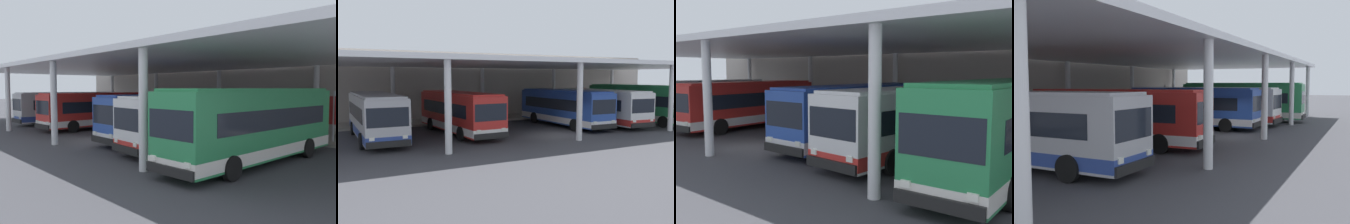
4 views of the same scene
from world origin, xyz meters
TOP-DOWN VIEW (x-y plane):
  - ground_plane at (0.00, 0.00)m, footprint 200.00×200.00m
  - platform_kerb at (0.00, 11.75)m, footprint 42.00×4.50m
  - station_building_facade at (0.00, 15.00)m, footprint 48.00×1.60m
  - canopy_shelter at (0.00, 5.50)m, footprint 40.00×17.00m
  - bus_nearest_bay at (-12.17, 4.32)m, footprint 2.76×10.54m
  - bus_second_bay at (-6.14, 4.23)m, footprint 3.08×10.64m
  - bus_middle_bay at (3.63, 4.11)m, footprint 2.83×10.56m
  - bus_far_bay at (7.24, 3.37)m, footprint 3.18×10.66m
  - bus_departing at (11.45, 2.50)m, footprint 2.97×11.40m
  - bench_waiting at (9.87, 11.82)m, footprint 1.80×0.45m
  - trash_bin at (13.76, 11.94)m, footprint 0.52×0.52m
  - banner_sign at (11.62, 10.94)m, footprint 0.70×0.12m

SIDE VIEW (x-z plane):
  - ground_plane at x=0.00m, z-range 0.00..0.00m
  - platform_kerb at x=0.00m, z-range 0.00..0.18m
  - bench_waiting at x=9.87m, z-range 0.20..1.12m
  - trash_bin at x=13.76m, z-range 0.19..1.17m
  - bus_nearest_bay at x=-12.17m, z-range 0.07..3.24m
  - bus_second_bay at x=-6.14m, z-range 0.07..3.24m
  - bus_middle_bay at x=3.63m, z-range 0.07..3.24m
  - bus_far_bay at x=7.24m, z-range 0.07..3.24m
  - bus_departing at x=11.45m, z-range 0.06..3.63m
  - banner_sign at x=11.62m, z-range 0.38..3.58m
  - station_building_facade at x=0.00m, z-range 0.00..6.91m
  - canopy_shelter at x=0.00m, z-range 2.52..8.07m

